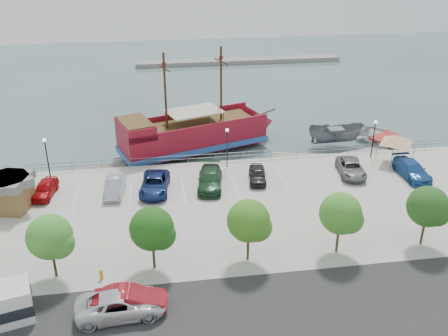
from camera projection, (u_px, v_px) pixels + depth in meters
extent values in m
plane|color=#3E5A5B|center=(238.00, 205.00, 47.24)|extent=(160.00, 160.00, 0.00)
cube|color=#252525|center=(280.00, 312.00, 32.53)|extent=(100.00, 8.00, 0.04)
cube|color=#9F9C8F|center=(261.00, 258.00, 37.88)|extent=(100.00, 4.00, 0.05)
cylinder|color=slate|center=(225.00, 153.00, 53.36)|extent=(50.00, 0.06, 0.06)
cylinder|color=slate|center=(225.00, 157.00, 53.53)|extent=(50.00, 0.06, 0.06)
cube|color=gray|center=(239.00, 61.00, 97.49)|extent=(40.00, 3.00, 0.80)
cube|color=maroon|center=(193.00, 136.00, 57.85)|extent=(17.53, 10.32, 2.72)
cube|color=#2753A2|center=(193.00, 143.00, 58.23)|extent=(17.93, 10.72, 0.63)
cone|color=maroon|center=(261.00, 123.00, 61.66)|extent=(4.78, 5.83, 5.02)
cube|color=maroon|center=(135.00, 128.00, 54.14)|extent=(4.65, 5.96, 1.46)
cube|color=brown|center=(135.00, 122.00, 53.80)|extent=(4.32, 5.50, 0.13)
cube|color=brown|center=(197.00, 123.00, 57.46)|extent=(14.36, 8.72, 0.16)
cube|color=maroon|center=(184.00, 115.00, 59.12)|extent=(15.92, 5.57, 0.73)
cube|color=maroon|center=(202.00, 129.00, 55.09)|extent=(15.92, 5.57, 0.73)
cylinder|color=#382111|center=(221.00, 84.00, 56.93)|extent=(0.32, 0.32, 8.58)
cylinder|color=#382111|center=(165.00, 92.00, 54.12)|extent=(0.32, 0.32, 8.58)
cylinder|color=#382111|center=(221.00, 61.00, 55.81)|extent=(1.15, 3.02, 0.15)
cylinder|color=#382111|center=(164.00, 68.00, 52.99)|extent=(1.15, 3.02, 0.15)
cube|color=beige|center=(194.00, 111.00, 56.68)|extent=(7.02, 5.71, 0.13)
cylinder|color=#382111|center=(266.00, 112.00, 61.42)|extent=(2.52, 0.99, 0.62)
imported|color=slate|center=(335.00, 136.00, 59.61)|extent=(6.81, 3.19, 2.54)
imported|color=silver|center=(384.00, 139.00, 60.16)|extent=(8.46, 9.13, 1.54)
cube|color=slate|center=(95.00, 171.00, 53.50)|extent=(6.57, 1.93, 0.37)
cube|color=gray|center=(301.00, 158.00, 56.58)|extent=(6.81, 3.34, 0.37)
cube|color=#979490|center=(362.00, 154.00, 57.55)|extent=(7.05, 3.95, 0.39)
cube|color=brown|center=(9.00, 196.00, 44.22)|extent=(4.01, 4.01, 2.43)
cube|color=slate|center=(6.00, 181.00, 43.58)|extent=(4.54, 4.54, 0.77)
cylinder|color=slate|center=(377.00, 149.00, 53.88)|extent=(0.08, 0.08, 2.24)
cylinder|color=slate|center=(398.00, 146.00, 54.62)|extent=(0.08, 0.08, 2.24)
cylinder|color=slate|center=(392.00, 159.00, 51.61)|extent=(0.08, 0.08, 2.24)
cylinder|color=slate|center=(413.00, 156.00, 52.35)|extent=(0.08, 0.08, 2.24)
pyramid|color=silver|center=(398.00, 135.00, 52.26)|extent=(4.91, 4.91, 0.91)
imported|color=silver|center=(121.00, 304.00, 32.00)|extent=(5.98, 3.03, 1.62)
imported|color=#B51D28|center=(130.00, 300.00, 32.43)|extent=(4.98, 2.13, 1.60)
cylinder|color=gold|center=(101.00, 275.00, 35.45)|extent=(0.26, 0.26, 0.66)
sphere|color=gold|center=(101.00, 271.00, 35.30)|extent=(0.28, 0.28, 0.28)
cylinder|color=black|center=(48.00, 160.00, 49.33)|extent=(0.12, 0.12, 4.00)
sphere|color=#FFF2CC|center=(44.00, 140.00, 48.42)|extent=(0.36, 0.36, 0.36)
cylinder|color=black|center=(227.00, 149.00, 51.75)|extent=(0.12, 0.12, 4.00)
sphere|color=#FFF2CC|center=(227.00, 130.00, 50.85)|extent=(0.36, 0.36, 0.36)
cylinder|color=black|center=(373.00, 140.00, 53.91)|extent=(0.12, 0.12, 4.00)
sphere|color=#FFF2CC|center=(376.00, 122.00, 53.00)|extent=(0.36, 0.36, 0.36)
cylinder|color=#473321|center=(55.00, 264.00, 35.39)|extent=(0.20, 0.20, 2.20)
sphere|color=#367727|center=(50.00, 237.00, 34.40)|extent=(3.20, 3.20, 3.20)
sphere|color=#367727|center=(59.00, 243.00, 34.39)|extent=(2.20, 2.20, 2.20)
cylinder|color=#473321|center=(154.00, 255.00, 36.34)|extent=(0.20, 0.20, 2.20)
sphere|color=#1A4A13|center=(152.00, 229.00, 35.35)|extent=(3.20, 3.20, 3.20)
sphere|color=#1A4A13|center=(161.00, 235.00, 35.33)|extent=(2.20, 2.20, 2.20)
cylinder|color=#473321|center=(248.00, 247.00, 37.28)|extent=(0.20, 0.20, 2.20)
sphere|color=#35681B|center=(249.00, 221.00, 36.29)|extent=(3.20, 3.20, 3.20)
sphere|color=#35681B|center=(257.00, 227.00, 36.27)|extent=(2.20, 2.20, 2.20)
cylinder|color=#473321|center=(337.00, 239.00, 38.22)|extent=(0.20, 0.20, 2.20)
sphere|color=#347223|center=(340.00, 213.00, 37.23)|extent=(3.20, 3.20, 3.20)
sphere|color=#347223|center=(349.00, 219.00, 37.22)|extent=(2.20, 2.20, 2.20)
cylinder|color=#473321|center=(423.00, 232.00, 39.17)|extent=(0.20, 0.20, 2.20)
sphere|color=#204918|center=(428.00, 206.00, 38.18)|extent=(3.20, 3.20, 3.20)
sphere|color=#204918|center=(436.00, 212.00, 38.16)|extent=(2.20, 2.20, 2.20)
imported|color=#AF0C10|center=(45.00, 189.00, 46.53)|extent=(2.30, 4.40, 1.43)
imported|color=#AFB4C2|center=(115.00, 186.00, 46.96)|extent=(2.02, 4.74, 1.52)
imported|color=navy|center=(155.00, 184.00, 47.26)|extent=(3.25, 5.83, 1.54)
imported|color=#1D4126|center=(210.00, 179.00, 48.07)|extent=(3.15, 5.92, 1.63)
imported|color=black|center=(257.00, 174.00, 49.29)|extent=(2.29, 4.32, 1.40)
imported|color=slate|center=(351.00, 168.00, 50.55)|extent=(3.10, 5.42, 1.42)
imported|color=#1F4F92|center=(412.00, 170.00, 50.05)|extent=(2.34, 5.47, 1.57)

